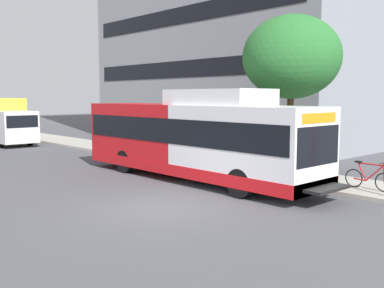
% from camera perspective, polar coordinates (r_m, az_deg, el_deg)
% --- Properties ---
extents(ground_plane, '(120.00, 120.00, 0.00)m').
position_cam_1_polar(ground_plane, '(20.54, -18.00, -3.68)').
color(ground_plane, '#4C4C51').
extents(sidewalk_curb, '(3.00, 56.00, 0.14)m').
position_cam_1_polar(sidewalk_curb, '(22.75, 0.44, -2.27)').
color(sidewalk_curb, '#A8A399').
rests_on(sidewalk_curb, ground).
extents(transit_bus, '(2.58, 12.25, 3.65)m').
position_cam_1_polar(transit_bus, '(18.07, 0.22, 0.77)').
color(transit_bus, white).
rests_on(transit_bus, ground).
extents(bicycle_parked, '(0.52, 1.76, 1.02)m').
position_cam_1_polar(bicycle_parked, '(16.78, 21.64, -4.01)').
color(bicycle_parked, black).
rests_on(bicycle_parked, sidewalk_curb).
extents(street_tree_near_stop, '(4.16, 4.16, 6.67)m').
position_cam_1_polar(street_tree_near_stop, '(19.74, 12.59, 10.74)').
color(street_tree_near_stop, '#4C3823').
rests_on(street_tree_near_stop, sidewalk_curb).
extents(box_truck_background, '(2.32, 7.01, 3.25)m').
position_cam_1_polar(box_truck_background, '(34.41, -23.09, 2.89)').
color(box_truck_background, silver).
rests_on(box_truck_background, ground).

